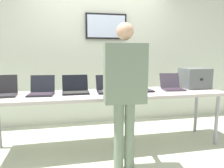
# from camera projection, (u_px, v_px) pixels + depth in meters

# --- Properties ---
(ground) EXTENTS (8.00, 8.00, 0.04)m
(ground) POSITION_uv_depth(u_px,v_px,m) (110.00, 147.00, 3.00)
(ground) COLOR #B2BBA3
(back_wall) EXTENTS (8.00, 0.11, 2.65)m
(back_wall) POSITION_uv_depth(u_px,v_px,m) (98.00, 52.00, 3.89)
(back_wall) COLOR beige
(back_wall) RESTS_ON ground
(workbench) EXTENTS (3.23, 0.70, 0.77)m
(workbench) POSITION_uv_depth(u_px,v_px,m) (110.00, 96.00, 2.88)
(workbench) COLOR #B5AAA6
(workbench) RESTS_ON ground
(equipment_box) EXTENTS (0.39, 0.37, 0.31)m
(equipment_box) POSITION_uv_depth(u_px,v_px,m) (194.00, 78.00, 3.25)
(equipment_box) COLOR #575E5D
(equipment_box) RESTS_ON workbench
(laptop_station_0) EXTENTS (0.33, 0.33, 0.26)m
(laptop_station_0) POSITION_uv_depth(u_px,v_px,m) (4.00, 91.00, 2.67)
(laptop_station_0) COLOR #28272A
(laptop_station_0) RESTS_ON workbench
(laptop_station_1) EXTENTS (0.34, 0.32, 0.25)m
(laptop_station_1) POSITION_uv_depth(u_px,v_px,m) (42.00, 90.00, 2.74)
(laptop_station_1) COLOR black
(laptop_station_1) RESTS_ON workbench
(laptop_station_2) EXTENTS (0.36, 0.32, 0.24)m
(laptop_station_2) POSITION_uv_depth(u_px,v_px,m) (76.00, 89.00, 2.86)
(laptop_station_2) COLOR black
(laptop_station_2) RESTS_ON workbench
(laptop_station_3) EXTENTS (0.34, 0.34, 0.23)m
(laptop_station_3) POSITION_uv_depth(u_px,v_px,m) (109.00, 88.00, 2.93)
(laptop_station_3) COLOR black
(laptop_station_3) RESTS_ON workbench
(laptop_station_4) EXTENTS (0.33, 0.32, 0.26)m
(laptop_station_4) POSITION_uv_depth(u_px,v_px,m) (140.00, 87.00, 3.03)
(laptop_station_4) COLOR black
(laptop_station_4) RESTS_ON workbench
(laptop_station_5) EXTENTS (0.33, 0.34, 0.23)m
(laptop_station_5) POSITION_uv_depth(u_px,v_px,m) (172.00, 86.00, 3.13)
(laptop_station_5) COLOR #3B3440
(laptop_station_5) RESTS_ON workbench
(person) EXTENTS (0.46, 0.61, 1.63)m
(person) POSITION_uv_depth(u_px,v_px,m) (124.00, 84.00, 2.25)
(person) COLOR slate
(person) RESTS_ON ground
(paper_sheet) EXTENTS (0.26, 0.33, 0.00)m
(paper_sheet) POSITION_uv_depth(u_px,v_px,m) (137.00, 94.00, 2.78)
(paper_sheet) COLOR white
(paper_sheet) RESTS_ON workbench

